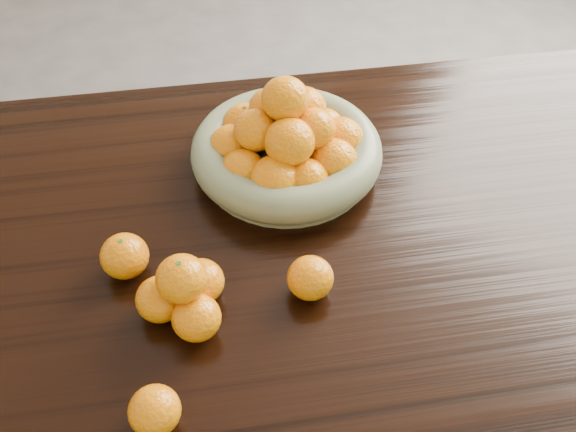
{
  "coord_description": "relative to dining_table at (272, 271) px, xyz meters",
  "views": [
    {
      "loc": [
        -0.09,
        -0.75,
        1.62
      ],
      "look_at": [
        0.03,
        -0.02,
        0.83
      ],
      "focal_mm": 40.0,
      "sensor_mm": 36.0,
      "label": 1
    }
  ],
  "objects": [
    {
      "name": "ground",
      "position": [
        0.0,
        0.0,
        -0.66
      ],
      "size": [
        5.0,
        5.0,
        0.0
      ],
      "primitive_type": "plane",
      "color": "#64605E",
      "rests_on": "ground"
    },
    {
      "name": "dining_table",
      "position": [
        0.0,
        0.0,
        0.0
      ],
      "size": [
        2.0,
        1.0,
        0.75
      ],
      "color": "black",
      "rests_on": "ground"
    },
    {
      "name": "fruit_bowl",
      "position": [
        0.06,
        0.19,
        0.15
      ],
      "size": [
        0.37,
        0.37,
        0.2
      ],
      "rotation": [
        0.0,
        0.0,
        0.34
      ],
      "color": "#747D5B",
      "rests_on": "dining_table"
    },
    {
      "name": "orange_pyramid",
      "position": [
        -0.15,
        -0.13,
        0.14
      ],
      "size": [
        0.14,
        0.15,
        0.13
      ],
      "rotation": [
        0.0,
        0.0,
        0.37
      ],
      "color": "orange",
      "rests_on": "dining_table"
    },
    {
      "name": "loose_orange_0",
      "position": [
        -0.25,
        -0.03,
        0.13
      ],
      "size": [
        0.08,
        0.08,
        0.08
      ],
      "primitive_type": "ellipsoid",
      "color": "orange",
      "rests_on": "dining_table"
    },
    {
      "name": "loose_orange_1",
      "position": [
        -0.21,
        -0.32,
        0.12
      ],
      "size": [
        0.07,
        0.07,
        0.07
      ],
      "primitive_type": "ellipsoid",
      "color": "orange",
      "rests_on": "dining_table"
    },
    {
      "name": "loose_orange_2",
      "position": [
        0.05,
        -0.12,
        0.13
      ],
      "size": [
        0.08,
        0.08,
        0.07
      ],
      "primitive_type": "ellipsoid",
      "color": "orange",
      "rests_on": "dining_table"
    }
  ]
}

